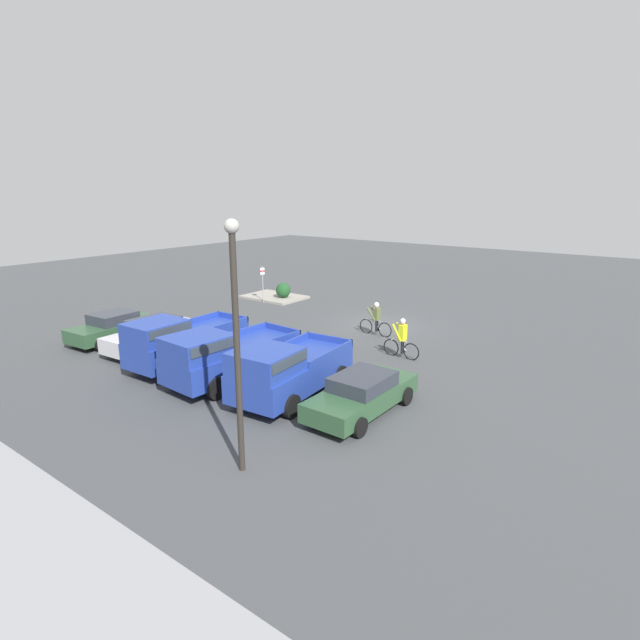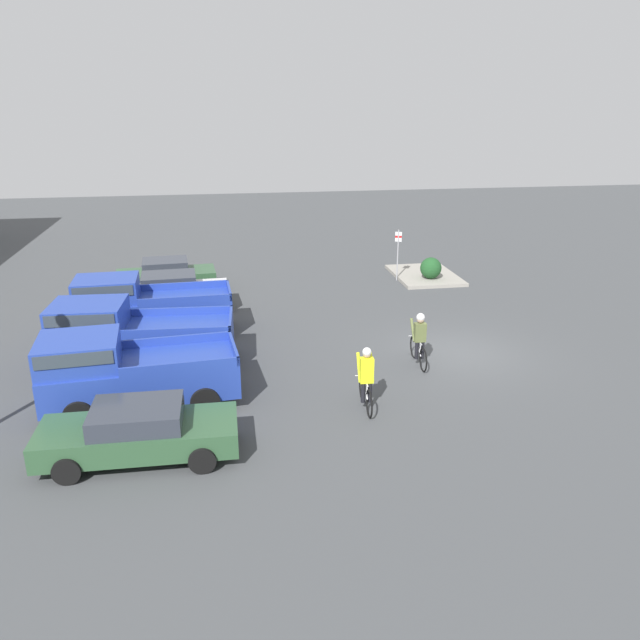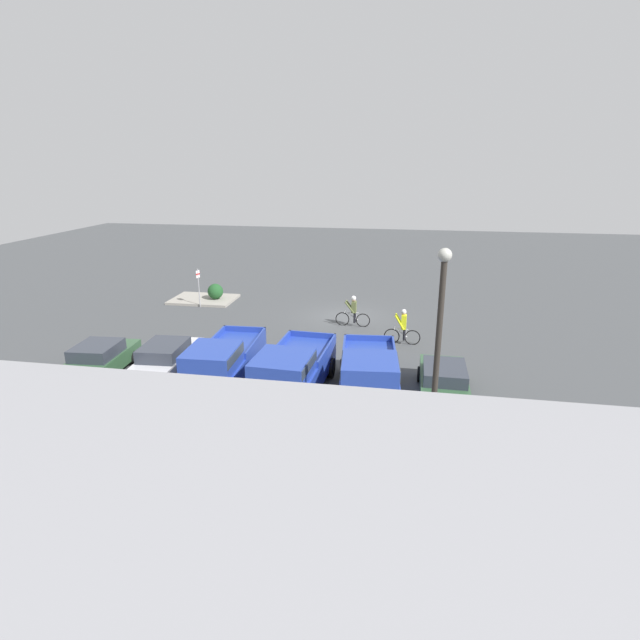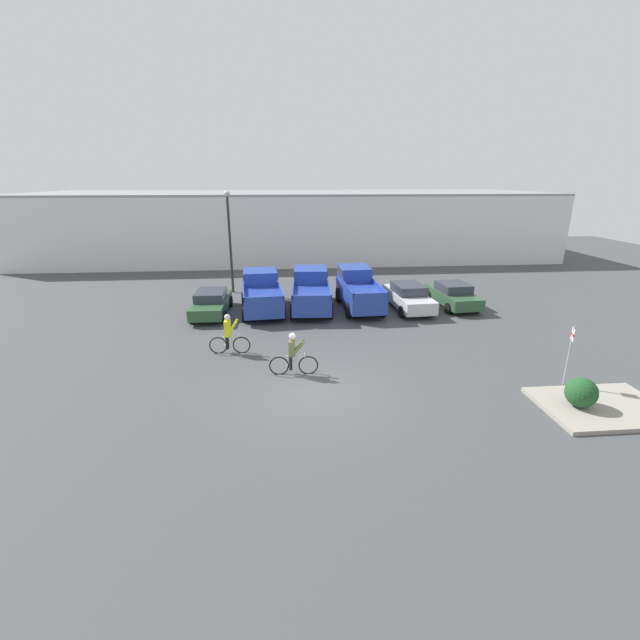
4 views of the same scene
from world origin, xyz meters
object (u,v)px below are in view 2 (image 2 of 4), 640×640
at_px(pickup_truck_2, 143,305).
at_px(sedan_1, 170,292).
at_px(pickup_truck_1, 129,333).
at_px(cyclist_1, 366,378).
at_px(cyclist_0, 419,338).
at_px(sedan_2, 166,275).
at_px(fire_lane_sign, 398,250).
at_px(sedan_0, 139,432).
at_px(shrub, 431,268).
at_px(pickup_truck_0, 125,370).

relative_size(pickup_truck_2, sedan_1, 1.13).
distance_m(pickup_truck_1, cyclist_1, 7.76).
height_order(pickup_truck_2, sedan_1, pickup_truck_2).
bearing_deg(sedan_1, pickup_truck_2, 165.50).
distance_m(pickup_truck_2, cyclist_1, 9.39).
distance_m(pickup_truck_1, cyclist_0, 9.10).
relative_size(pickup_truck_1, sedan_1, 1.17).
bearing_deg(sedan_2, cyclist_1, -153.77).
xyz_separation_m(sedan_1, fire_lane_sign, (2.81, -10.21, 0.70)).
xyz_separation_m(cyclist_1, fire_lane_sign, (12.40, -4.44, 0.57)).
bearing_deg(sedan_2, sedan_0, -178.76).
bearing_deg(sedan_1, shrub, -78.59).
height_order(pickup_truck_1, shrub, pickup_truck_1).
xyz_separation_m(pickup_truck_2, sedan_2, (5.62, -0.39, -0.43)).
relative_size(sedan_2, cyclist_0, 2.30).
bearing_deg(cyclist_1, pickup_truck_2, 43.81).
height_order(pickup_truck_0, sedan_2, pickup_truck_0).
distance_m(pickup_truck_0, sedan_2, 11.25).
bearing_deg(cyclist_1, sedan_2, 26.23).
distance_m(pickup_truck_1, sedan_2, 8.40).
xyz_separation_m(pickup_truck_1, fire_lane_sign, (8.38, -11.08, 0.34)).
height_order(pickup_truck_0, pickup_truck_1, pickup_truck_1).
height_order(cyclist_0, fire_lane_sign, fire_lane_sign).
relative_size(sedan_2, shrub, 4.44).
xyz_separation_m(pickup_truck_0, cyclist_0, (1.54, -8.77, -0.22)).
height_order(pickup_truck_2, fire_lane_sign, fire_lane_sign).
distance_m(sedan_0, pickup_truck_0, 2.86).
bearing_deg(pickup_truck_2, sedan_1, -14.50).
bearing_deg(sedan_1, pickup_truck_1, 171.14).
bearing_deg(pickup_truck_1, fire_lane_sign, -52.90).
distance_m(pickup_truck_0, pickup_truck_1, 2.87).
distance_m(pickup_truck_2, cyclist_0, 9.76).
bearing_deg(cyclist_0, cyclist_1, 138.76).
bearing_deg(pickup_truck_2, pickup_truck_0, -179.07).
distance_m(sedan_0, fire_lane_sign, 17.37).
relative_size(pickup_truck_0, pickup_truck_2, 0.98).
height_order(cyclist_0, shrub, cyclist_0).
bearing_deg(sedan_2, pickup_truck_1, 176.34).
height_order(sedan_1, cyclist_0, cyclist_0).
height_order(sedan_0, pickup_truck_0, pickup_truck_0).
relative_size(cyclist_0, cyclist_1, 1.06).
xyz_separation_m(sedan_0, cyclist_0, (4.30, -8.17, 0.19)).
bearing_deg(pickup_truck_2, cyclist_0, -114.71).
distance_m(pickup_truck_2, sedan_1, 2.94).
height_order(sedan_1, fire_lane_sign, fire_lane_sign).
bearing_deg(fire_lane_sign, sedan_2, 90.04).
height_order(pickup_truck_1, cyclist_0, pickup_truck_1).
bearing_deg(sedan_1, cyclist_0, -130.28).
distance_m(sedan_0, pickup_truck_2, 8.42).
xyz_separation_m(sedan_2, cyclist_0, (-9.70, -8.47, 0.16)).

